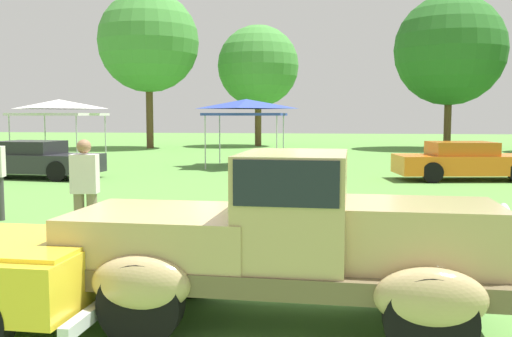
# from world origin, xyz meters

# --- Properties ---
(ground_plane) EXTENTS (120.00, 120.00, 0.00)m
(ground_plane) POSITION_xyz_m (0.00, 0.00, 0.00)
(ground_plane) COLOR #568C3D
(feature_pickup_truck) EXTENTS (4.28, 1.90, 1.70)m
(feature_pickup_truck) POSITION_xyz_m (0.54, -0.52, 0.86)
(feature_pickup_truck) COLOR brown
(feature_pickup_truck) RESTS_ON ground_plane
(show_car_charcoal) EXTENTS (4.37, 2.08, 1.22)m
(show_car_charcoal) POSITION_xyz_m (-8.82, 11.61, 0.60)
(show_car_charcoal) COLOR #28282D
(show_car_charcoal) RESTS_ON ground_plane
(show_car_orange) EXTENTS (4.63, 2.33, 1.22)m
(show_car_orange) POSITION_xyz_m (5.10, 12.92, 0.60)
(show_car_orange) COLOR orange
(show_car_orange) RESTS_ON ground_plane
(spectator_near_truck) EXTENTS (0.43, 0.29, 1.69)m
(spectator_near_truck) POSITION_xyz_m (-2.82, 2.32, 0.91)
(spectator_near_truck) COLOR #7F7056
(spectator_near_truck) RESTS_ON ground_plane
(canopy_tent_left_field) EXTENTS (3.09, 3.09, 2.71)m
(canopy_tent_left_field) POSITION_xyz_m (-10.27, 16.26, 2.42)
(canopy_tent_left_field) COLOR #B7B7BC
(canopy_tent_left_field) RESTS_ON ground_plane
(canopy_tent_center_field) EXTENTS (3.05, 3.05, 2.71)m
(canopy_tent_center_field) POSITION_xyz_m (-2.57, 16.75, 2.42)
(canopy_tent_center_field) COLOR #B7B7BC
(canopy_tent_center_field) RESTS_ON ground_plane
(treeline_far_left) EXTENTS (6.24, 6.24, 9.74)m
(treeline_far_left) POSITION_xyz_m (-10.61, 28.85, 6.60)
(treeline_far_left) COLOR brown
(treeline_far_left) RESTS_ON ground_plane
(treeline_mid_left) EXTENTS (5.42, 5.42, 8.07)m
(treeline_mid_left) POSITION_xyz_m (-4.22, 32.44, 5.34)
(treeline_mid_left) COLOR brown
(treeline_mid_left) RESTS_ON ground_plane
(treeline_center) EXTENTS (6.72, 6.72, 9.40)m
(treeline_center) POSITION_xyz_m (7.82, 30.73, 6.02)
(treeline_center) COLOR brown
(treeline_center) RESTS_ON ground_plane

